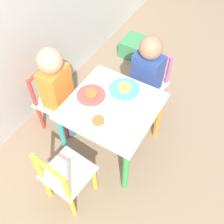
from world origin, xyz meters
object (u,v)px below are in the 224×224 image
at_px(chair_red, 55,101).
at_px(storage_bin, 137,48).
at_px(plate_left, 98,122).
at_px(kids_table, 112,112).
at_px(child_right, 146,73).
at_px(plate_right, 124,88).
at_px(child_back, 58,86).
at_px(chair_pink, 148,85).
at_px(chair_yellow, 66,177).
at_px(plate_back, 91,95).

distance_m(chair_red, storage_bin, 1.09).
bearing_deg(storage_bin, plate_left, -164.40).
relative_size(kids_table, child_right, 0.77).
distance_m(child_right, storage_bin, 0.81).
bearing_deg(plate_right, child_right, -9.08).
distance_m(kids_table, plate_right, 0.18).
bearing_deg(child_right, storage_bin, 126.21).
height_order(kids_table, child_back, child_back).
distance_m(chair_pink, child_right, 0.18).
height_order(chair_pink, child_back, child_back).
bearing_deg(child_back, chair_yellow, -143.89).
distance_m(chair_yellow, plate_back, 0.53).
height_order(kids_table, child_right, child_right).
bearing_deg(chair_yellow, chair_pink, -90.45).
relative_size(chair_yellow, plate_left, 3.16).
xyz_separation_m(kids_table, plate_back, (0.00, 0.16, 0.08)).
xyz_separation_m(child_right, child_back, (-0.43, 0.45, 0.02)).
bearing_deg(child_right, kids_table, -90.00).
bearing_deg(kids_table, child_back, 93.87).
height_order(chair_red, plate_back, chair_red).
xyz_separation_m(chair_yellow, plate_left, (0.31, -0.04, 0.21)).
bearing_deg(child_back, chair_red, 90.00).
distance_m(plate_right, plate_left, 0.31).
bearing_deg(child_back, child_right, -49.81).
relative_size(chair_red, chair_yellow, 1.00).
height_order(plate_right, plate_back, same).
bearing_deg(plate_left, kids_table, -0.00).
height_order(chair_pink, storage_bin, chair_pink).
xyz_separation_m(kids_table, chair_pink, (0.47, -0.05, -0.13)).
height_order(chair_red, storage_bin, chair_red).
distance_m(kids_table, plate_back, 0.18).
distance_m(child_right, plate_left, 0.56).
relative_size(chair_pink, plate_left, 3.16).
relative_size(chair_pink, chair_yellow, 1.00).
distance_m(kids_table, child_back, 0.41).
height_order(chair_yellow, plate_right, chair_yellow).
distance_m(chair_pink, child_back, 0.70).
relative_size(chair_pink, plate_back, 2.78).
bearing_deg(plate_back, kids_table, -90.00).
bearing_deg(plate_back, plate_right, -45.00).
bearing_deg(chair_red, chair_yellow, -139.29).
xyz_separation_m(plate_back, plate_left, (-0.16, -0.16, 0.00)).
bearing_deg(plate_left, storage_bin, 15.60).
bearing_deg(child_back, plate_back, -87.62).
xyz_separation_m(chair_yellow, storage_bin, (1.50, 0.29, -0.17)).
relative_size(kids_table, plate_right, 2.75).
bearing_deg(chair_yellow, child_back, -45.32).
bearing_deg(chair_red, chair_pink, -49.74).
bearing_deg(chair_yellow, child_right, -90.42).
relative_size(chair_yellow, plate_back, 2.78).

